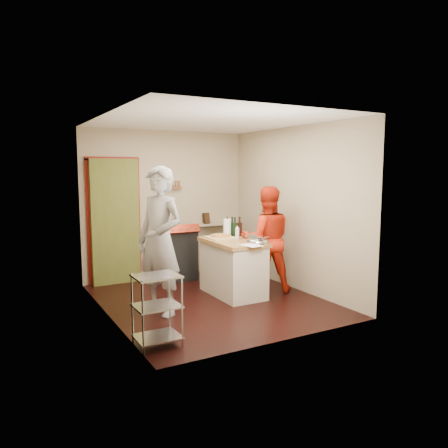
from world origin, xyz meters
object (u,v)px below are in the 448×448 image
(island, at_px, (233,266))
(person_stripe, at_px, (160,241))
(stove, at_px, (176,254))
(person_red, at_px, (267,239))
(wire_shelving, at_px, (157,307))

(island, xyz_separation_m, person_stripe, (-1.29, -0.29, 0.53))
(stove, height_order, person_red, person_red)
(stove, distance_m, person_red, 1.73)
(island, bearing_deg, wire_shelving, -142.83)
(person_red, bearing_deg, person_stripe, 30.68)
(wire_shelving, relative_size, person_stripe, 0.41)
(stove, height_order, island, island)
(person_red, bearing_deg, wire_shelving, 52.13)
(stove, relative_size, island, 0.80)
(person_stripe, bearing_deg, wire_shelving, -47.79)
(person_stripe, bearing_deg, stove, 125.77)
(island, relative_size, person_stripe, 0.64)
(stove, xyz_separation_m, island, (0.39, -1.32, 0.01))
(person_stripe, bearing_deg, island, 77.78)
(person_stripe, distance_m, person_red, 1.88)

